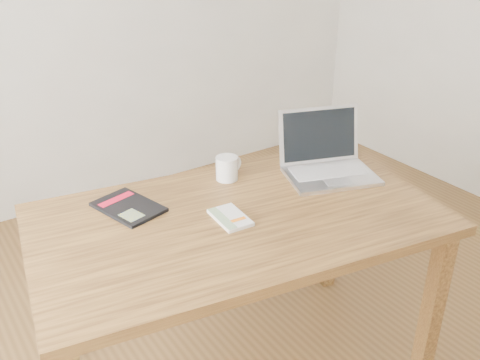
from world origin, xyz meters
TOP-DOWN VIEW (x-y plane):
  - room at (-0.07, 0.00)m, footprint 4.04×4.04m
  - desk at (-0.20, 0.18)m, footprint 1.55×1.05m
  - white_guidebook at (-0.24, 0.17)m, footprint 0.11×0.17m
  - black_guidebook at (-0.50, 0.44)m, footprint 0.22×0.28m
  - laptop at (0.30, 0.27)m, footprint 0.43×0.40m
  - coffee_mug at (-0.07, 0.44)m, footprint 0.13×0.09m

SIDE VIEW (x-z plane):
  - desk at x=-0.20m, z-range 0.29..1.04m
  - black_guidebook at x=-0.50m, z-range 0.75..0.76m
  - white_guidebook at x=-0.24m, z-range 0.75..0.76m
  - coffee_mug at x=-0.07m, z-range 0.75..0.85m
  - laptop at x=0.30m, z-range 0.68..0.93m
  - room at x=-0.07m, z-range 0.01..2.71m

